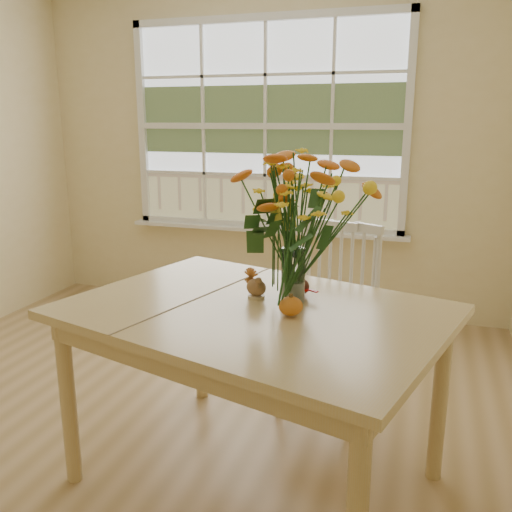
% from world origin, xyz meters
% --- Properties ---
extents(floor, '(4.00, 4.50, 0.01)m').
position_xyz_m(floor, '(0.00, 0.00, -0.01)').
color(floor, '#A68350').
rests_on(floor, ground).
extents(wall_back, '(4.00, 0.02, 2.70)m').
position_xyz_m(wall_back, '(0.00, 2.25, 1.35)').
color(wall_back, beige).
rests_on(wall_back, floor).
extents(window, '(2.42, 0.12, 1.74)m').
position_xyz_m(window, '(0.00, 2.21, 1.53)').
color(window, silver).
rests_on(window, wall_back).
extents(dining_table, '(1.79, 1.48, 0.83)m').
position_xyz_m(dining_table, '(0.65, -0.09, 0.74)').
color(dining_table, tan).
rests_on(dining_table, floor).
extents(windsor_chair, '(0.55, 0.53, 1.02)m').
position_xyz_m(windsor_chair, '(0.85, 0.72, 0.57)').
color(windsor_chair, white).
rests_on(windsor_chair, floor).
extents(flower_vase, '(0.49, 0.49, 0.59)m').
position_xyz_m(flower_vase, '(0.78, 0.04, 1.18)').
color(flower_vase, white).
rests_on(flower_vase, dining_table).
extents(pumpkin, '(0.10, 0.10, 0.08)m').
position_xyz_m(pumpkin, '(0.82, -0.14, 0.87)').
color(pumpkin, orange).
rests_on(pumpkin, dining_table).
extents(turkey_figurine, '(0.11, 0.10, 0.12)m').
position_xyz_m(turkey_figurine, '(0.62, 0.03, 0.88)').
color(turkey_figurine, '#CCB78C').
rests_on(turkey_figurine, dining_table).
extents(dark_gourd, '(0.13, 0.09, 0.08)m').
position_xyz_m(dark_gourd, '(0.80, 0.12, 0.87)').
color(dark_gourd, '#38160F').
rests_on(dark_gourd, dining_table).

